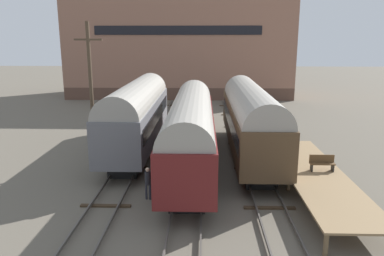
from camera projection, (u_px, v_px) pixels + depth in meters
name	position (u px, v px, depth m)	size (l,w,h in m)	color
ground_plane	(189.00, 185.00, 21.96)	(200.00, 200.00, 0.00)	#60594C
track_left	(119.00, 182.00, 22.04)	(2.60, 60.00, 0.26)	#4C4742
track_middle	(189.00, 183.00, 21.92)	(2.60, 60.00, 0.26)	#4C4742
track_right	(261.00, 184.00, 21.80)	(2.60, 60.00, 0.26)	#4C4742
train_car_grey	(137.00, 112.00, 28.26)	(3.04, 15.29, 5.30)	black
train_car_brown	(250.00, 117.00, 26.85)	(3.03, 16.10, 5.19)	black
train_car_maroon	(191.00, 126.00, 24.31)	(2.92, 17.24, 4.98)	black
station_platform	(315.00, 174.00, 21.00)	(3.20, 13.57, 1.07)	#8C704C
bench	(322.00, 162.00, 21.22)	(1.40, 0.40, 0.91)	brown
person_worker	(148.00, 180.00, 19.82)	(0.32, 0.32, 1.78)	#282833
utility_pole	(91.00, 93.00, 24.58)	(1.80, 0.24, 9.48)	#473828
warehouse_building	(180.00, 37.00, 55.92)	(32.32, 11.21, 17.36)	brown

